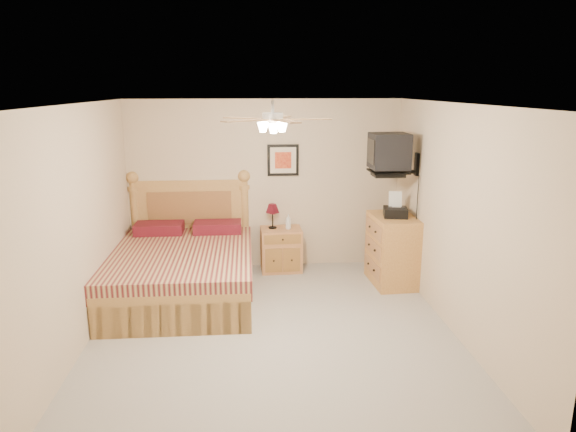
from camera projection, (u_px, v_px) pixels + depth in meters
name	position (u px, v px, depth m)	size (l,w,h in m)	color
floor	(273.00, 332.00, 5.74)	(4.50, 4.50, 0.00)	gray
ceiling	(272.00, 104.00, 5.12)	(4.00, 4.50, 0.04)	white
wall_back	(265.00, 185.00, 7.61)	(4.00, 0.04, 2.50)	#C8B193
wall_front	(290.00, 316.00, 3.26)	(4.00, 0.04, 2.50)	#C8B193
wall_left	(79.00, 228.00, 5.28)	(0.04, 4.50, 2.50)	#C8B193
wall_right	(456.00, 221.00, 5.59)	(0.04, 4.50, 2.50)	#C8B193
bed	(181.00, 242.00, 6.55)	(1.75, 2.29, 1.48)	#B1813F
nightstand	(281.00, 249.00, 7.61)	(0.59, 0.44, 0.64)	#B7713F
table_lamp	(273.00, 216.00, 7.52)	(0.20, 0.20, 0.37)	#540E1A
lotion_bottle	(288.00, 222.00, 7.49)	(0.08, 0.09, 0.22)	silver
framed_picture	(283.00, 160.00, 7.52)	(0.46, 0.04, 0.46)	black
dresser	(393.00, 250.00, 7.07)	(0.56, 0.81, 0.96)	#A96832
fax_machine	(396.00, 205.00, 6.89)	(0.31, 0.33, 0.33)	black
magazine_lower	(388.00, 210.00, 7.23)	(0.20, 0.27, 0.03)	beige
magazine_upper	(391.00, 209.00, 7.23)	(0.20, 0.27, 0.02)	gray
wall_tv	(400.00, 154.00, 6.72)	(0.56, 0.46, 0.58)	black
ceiling_fan	(273.00, 119.00, 4.97)	(1.14, 1.14, 0.28)	white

